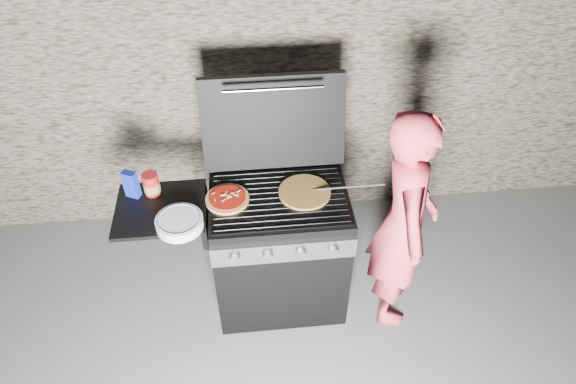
{
  "coord_description": "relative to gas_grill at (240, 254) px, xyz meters",
  "views": [
    {
      "loc": [
        -0.17,
        -2.12,
        2.9
      ],
      "look_at": [
        0.05,
        0.0,
        0.95
      ],
      "focal_mm": 32.0,
      "sensor_mm": 36.0,
      "label": 1
    }
  ],
  "objects": [
    {
      "name": "ground",
      "position": [
        0.25,
        0.0,
        -0.46
      ],
      "size": [
        50.0,
        50.0,
        0.0
      ],
      "primitive_type": "plane",
      "color": "#5C5B5B"
    },
    {
      "name": "stone_wall",
      "position": [
        0.25,
        1.05,
        0.44
      ],
      "size": [
        8.0,
        0.35,
        1.8
      ],
      "primitive_type": "cube",
      "color": "slate",
      "rests_on": "ground"
    },
    {
      "name": "gas_grill",
      "position": [
        0.0,
        0.0,
        0.0
      ],
      "size": [
        1.34,
        0.79,
        0.91
      ],
      "primitive_type": null,
      "color": "black",
      "rests_on": "ground"
    },
    {
      "name": "pizza_topped",
      "position": [
        -0.04,
        0.01,
        0.47
      ],
      "size": [
        0.3,
        0.3,
        0.03
      ],
      "primitive_type": null,
      "rotation": [
        0.0,
        0.0,
        0.27
      ],
      "color": "tan",
      "rests_on": "gas_grill"
    },
    {
      "name": "pizza_plain",
      "position": [
        0.4,
        0.02,
        0.46
      ],
      "size": [
        0.33,
        0.33,
        0.02
      ],
      "primitive_type": "cylinder",
      "rotation": [
        0.0,
        0.0,
        0.12
      ],
      "color": "#B59440",
      "rests_on": "gas_grill"
    },
    {
      "name": "sauce_jar",
      "position": [
        -0.47,
        0.12,
        0.52
      ],
      "size": [
        0.1,
        0.1,
        0.14
      ],
      "primitive_type": "cylinder",
      "rotation": [
        0.0,
        0.0,
        -0.13
      ],
      "color": "maroon",
      "rests_on": "gas_grill"
    },
    {
      "name": "blue_carton",
      "position": [
        -0.58,
        0.11,
        0.53
      ],
      "size": [
        0.09,
        0.07,
        0.17
      ],
      "primitive_type": "cube",
      "rotation": [
        0.0,
        0.0,
        -0.43
      ],
      "color": "navy",
      "rests_on": "gas_grill"
    },
    {
      "name": "plate_stack",
      "position": [
        -0.3,
        -0.16,
        0.48
      ],
      "size": [
        0.33,
        0.33,
        0.06
      ],
      "primitive_type": "cylinder",
      "rotation": [
        0.0,
        0.0,
        0.37
      ],
      "color": "silver",
      "rests_on": "gas_grill"
    },
    {
      "name": "person",
      "position": [
        0.96,
        -0.12,
        0.3
      ],
      "size": [
        0.43,
        0.6,
        1.52
      ],
      "primitive_type": "imported",
      "rotation": [
        0.0,
        0.0,
        1.44
      ],
      "color": "#DD414F",
      "rests_on": "ground"
    },
    {
      "name": "tongs",
      "position": [
        0.64,
        0.0,
        0.5
      ],
      "size": [
        0.42,
        0.09,
        0.09
      ],
      "primitive_type": "cylinder",
      "rotation": [
        0.0,
        1.4,
        -0.18
      ],
      "color": "#252525",
      "rests_on": "gas_grill"
    }
  ]
}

